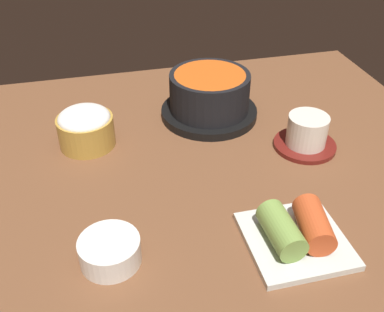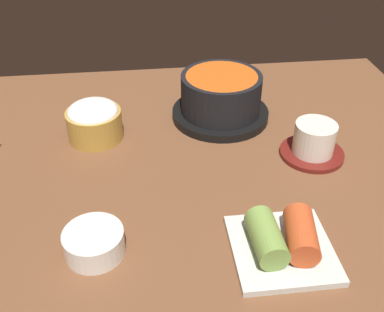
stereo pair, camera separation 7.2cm
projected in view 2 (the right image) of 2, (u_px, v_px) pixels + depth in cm
name	position (u px, v px, depth cm)	size (l,w,h in cm)	color
dining_table	(179.00, 169.00, 75.69)	(100.00, 76.00, 2.00)	brown
stone_pot	(221.00, 97.00, 85.12)	(18.55, 18.55, 8.81)	black
rice_bowl	(94.00, 120.00, 79.69)	(9.76, 9.76, 7.09)	#B78C38
tea_cup_with_saucer	(314.00, 142.00, 75.62)	(10.85, 10.85, 6.16)	maroon
kimchi_plate	(283.00, 241.00, 58.28)	(13.12, 13.12, 4.96)	silver
side_bowl_near	(94.00, 242.00, 58.32)	(7.94, 7.94, 3.50)	white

